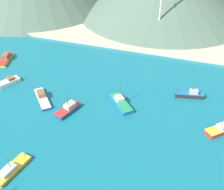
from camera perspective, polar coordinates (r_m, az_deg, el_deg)
name	(u,v)px	position (r m, az deg, el deg)	size (l,w,h in m)	color
ground	(99,159)	(65.23, -2.63, -13.21)	(260.00, 280.00, 0.50)	#146B7F
fishing_boat_2	(68,109)	(78.19, -9.06, -2.87)	(5.24, 8.54, 5.65)	#14478C
fishing_boat_3	(220,130)	(75.79, 21.47, -6.70)	(7.32, 7.18, 5.40)	red
fishing_boat_4	(121,103)	(79.66, 1.80, -1.62)	(9.02, 9.39, 6.74)	#1E5BA8
fishing_boat_5	(190,95)	(86.04, 15.90, 0.10)	(8.80, 3.64, 4.95)	#232328
fishing_boat_6	(42,98)	(84.38, -14.30, -0.55)	(9.63, 9.87, 2.20)	#14478C
fishing_boat_7	(6,59)	(110.09, -21.20, 7.05)	(5.99, 10.52, 2.46)	gold
fishing_boat_9	(9,82)	(95.09, -20.66, 2.58)	(5.88, 7.80, 2.21)	silver
fishing_boat_10	(11,170)	(65.84, -20.15, -14.32)	(4.33, 9.41, 4.55)	orange
beach_strip	(157,43)	(117.35, 9.30, 10.62)	(247.00, 20.00, 1.20)	beige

